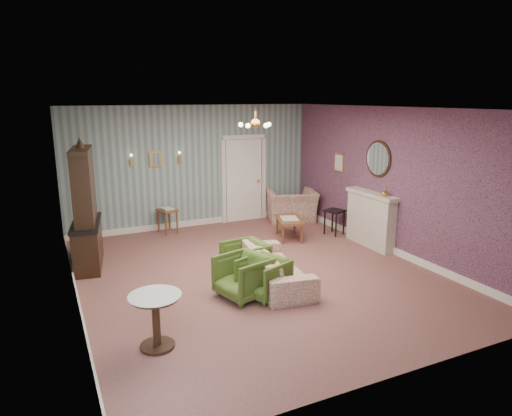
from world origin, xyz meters
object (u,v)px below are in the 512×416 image
side_table_black (334,222)px  olive_chair_b (243,274)px  olive_chair_a (263,276)px  sofa_chintz (275,260)px  dresser (84,205)px  pedestal_table (156,321)px  coffee_table (289,228)px  wingback_chair (292,200)px  fireplace (370,219)px  olive_chair_c (245,258)px

side_table_black → olive_chair_b: bearing=-145.9°
olive_chair_a → side_table_black: olive_chair_a is taller
sofa_chintz → dresser: dresser is taller
side_table_black → pedestal_table: 5.75m
olive_chair_b → coffee_table: bearing=121.9°
dresser → side_table_black: 5.38m
wingback_chair → fireplace: fireplace is taller
olive_chair_a → dresser: bearing=-159.5°
olive_chair_c → pedestal_table: bearing=-56.6°
side_table_black → pedestal_table: (-4.83, -3.12, 0.07)m
olive_chair_c → fireplace: (3.09, 0.47, 0.23)m
fireplace → pedestal_table: bearing=-157.1°
olive_chair_a → sofa_chintz: sofa_chintz is taller
olive_chair_a → fireplace: (3.15, 1.32, 0.24)m
sofa_chintz → dresser: (-2.78, 2.16, 0.77)m
coffee_table → pedestal_table: size_ratio=1.27×
sofa_chintz → coffee_table: 2.50m
olive_chair_a → sofa_chintz: size_ratio=0.34×
sofa_chintz → olive_chair_c: bearing=50.1°
olive_chair_b → wingback_chair: 4.74m
wingback_chair → side_table_black: size_ratio=2.07×
dresser → wingback_chair: bearing=22.9°
olive_chair_b → side_table_black: bearing=108.4°
dresser → pedestal_table: (0.47, -3.41, -0.81)m
olive_chair_b → sofa_chintz: (0.73, 0.32, 0.03)m
dresser → side_table_black: dresser is taller
wingback_chair → coffee_table: wingback_chair is taller
wingback_chair → pedestal_table: 6.49m
olive_chair_b → wingback_chair: bearing=125.5°
olive_chair_c → wingback_chair: (2.60, 2.96, 0.18)m
olive_chair_b → side_table_black: (3.24, 2.20, -0.08)m
olive_chair_c → wingback_chair: 3.94m
olive_chair_a → olive_chair_b: olive_chair_b is taller
wingback_chair → olive_chair_a: bearing=73.3°
dresser → olive_chair_a: bearing=-38.5°
olive_chair_a → fireplace: size_ratio=0.49×
olive_chair_b → pedestal_table: size_ratio=1.03×
sofa_chintz → side_table_black: size_ratio=3.51×
coffee_table → side_table_black: bearing=-8.9°
olive_chair_b → side_table_black: 3.92m
olive_chair_c → dresser: size_ratio=0.30×
dresser → fireplace: size_ratio=1.67×
dresser → coffee_table: size_ratio=2.55×
coffee_table → pedestal_table: bearing=-138.7°
olive_chair_a → fireplace: bearing=91.2°
olive_chair_b → sofa_chintz: sofa_chintz is taller
dresser → olive_chair_b: bearing=-41.0°
sofa_chintz → wingback_chair: wingback_chair is taller
olive_chair_b → olive_chair_a: bearing=51.6°
dresser → pedestal_table: bearing=-72.8°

